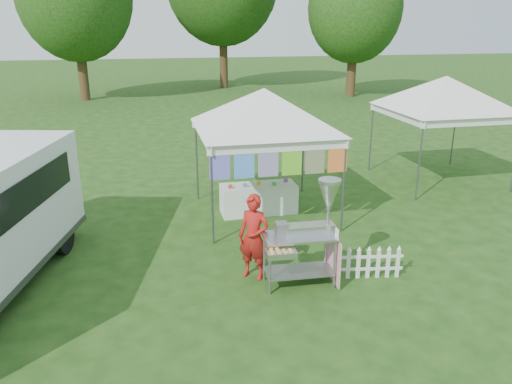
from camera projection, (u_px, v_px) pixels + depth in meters
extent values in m
plane|color=#1C3F12|center=(310.00, 284.00, 8.81)|extent=(120.00, 120.00, 0.00)
cylinder|color=#59595E|center=(212.00, 196.00, 10.10)|extent=(0.04, 0.04, 2.10)
cylinder|color=#59595E|center=(344.00, 186.00, 10.69)|extent=(0.04, 0.04, 2.10)
cylinder|color=#59595E|center=(197.00, 160.00, 12.72)|extent=(0.04, 0.04, 2.10)
cylinder|color=#59595E|center=(303.00, 154.00, 13.31)|extent=(0.04, 0.04, 2.10)
cube|color=white|center=(280.00, 147.00, 10.09)|extent=(3.00, 0.03, 0.22)
cube|color=white|center=(251.00, 121.00, 12.71)|extent=(3.00, 0.03, 0.22)
pyramid|color=white|center=(264.00, 88.00, 11.08)|extent=(4.24, 4.24, 0.90)
cylinder|color=#59595E|center=(280.00, 143.00, 10.06)|extent=(3.00, 0.03, 0.03)
cube|color=purple|center=(220.00, 163.00, 9.92)|extent=(0.42, 0.01, 0.70)
cube|color=#1B2BDC|center=(244.00, 162.00, 10.02)|extent=(0.42, 0.01, 0.70)
cube|color=#33B8C1|center=(268.00, 160.00, 10.12)|extent=(0.42, 0.01, 0.70)
cube|color=#19981A|center=(292.00, 159.00, 10.23)|extent=(0.42, 0.01, 0.70)
cube|color=orange|center=(315.00, 157.00, 10.33)|extent=(0.42, 0.01, 0.70)
cube|color=#F71B34|center=(338.00, 156.00, 10.44)|extent=(0.42, 0.01, 0.70)
cylinder|color=#59595E|center=(419.00, 161.00, 12.63)|extent=(0.04, 0.04, 2.10)
cylinder|color=#59595E|center=(371.00, 137.00, 15.25)|extent=(0.04, 0.04, 2.10)
cylinder|color=#59595E|center=(454.00, 133.00, 15.84)|extent=(0.04, 0.04, 2.10)
cube|color=white|center=(474.00, 122.00, 12.61)|extent=(3.00, 0.03, 0.22)
cube|color=white|center=(416.00, 105.00, 15.24)|extent=(3.00, 0.03, 0.22)
pyramid|color=white|center=(447.00, 76.00, 13.60)|extent=(4.24, 4.24, 0.90)
cylinder|color=#59595E|center=(475.00, 119.00, 12.59)|extent=(3.00, 0.03, 0.03)
cylinder|color=#3E2916|center=(82.00, 66.00, 29.10)|extent=(0.56, 0.56, 3.96)
cylinder|color=#3E2916|center=(223.00, 52.00, 34.51)|extent=(0.56, 0.56, 4.84)
cylinder|color=#3E2916|center=(352.00, 67.00, 30.64)|extent=(0.56, 0.56, 3.52)
ellipsoid|color=#39661C|center=(355.00, 8.00, 29.53)|extent=(5.60, 5.60, 6.44)
cylinder|color=gray|center=(270.00, 270.00, 8.33)|extent=(0.04, 0.04, 0.92)
cylinder|color=gray|center=(335.00, 265.00, 8.52)|extent=(0.04, 0.04, 0.92)
cylinder|color=gray|center=(264.00, 256.00, 8.81)|extent=(0.04, 0.04, 0.92)
cylinder|color=gray|center=(325.00, 252.00, 9.00)|extent=(0.04, 0.04, 0.92)
cube|color=gray|center=(298.00, 271.00, 8.73)|extent=(1.19, 0.64, 0.02)
cube|color=#B7B7BC|center=(299.00, 236.00, 8.52)|extent=(1.26, 0.67, 0.04)
cube|color=#B7B7BC|center=(309.00, 229.00, 8.56)|extent=(0.88, 0.30, 0.15)
cube|color=gray|center=(281.00, 229.00, 8.47)|extent=(0.21, 0.23, 0.23)
cylinder|color=gray|center=(329.00, 208.00, 8.50)|extent=(0.05, 0.05, 0.92)
cone|color=#B7B7BC|center=(329.00, 194.00, 8.42)|extent=(0.39, 0.39, 0.41)
cylinder|color=#B7B7BC|center=(330.00, 181.00, 8.34)|extent=(0.41, 0.41, 0.06)
cube|color=#B7B7BC|center=(281.00, 253.00, 8.12)|extent=(0.51, 0.33, 0.10)
cube|color=pink|center=(333.00, 258.00, 8.77)|extent=(0.06, 0.77, 0.83)
cube|color=white|center=(337.00, 234.00, 8.30)|extent=(0.02, 0.14, 0.18)
imported|color=#AC1915|center=(254.00, 237.00, 8.82)|extent=(0.68, 0.64, 1.57)
cube|color=silver|center=(24.00, 201.00, 10.32)|extent=(2.19, 1.24, 0.98)
cube|color=black|center=(35.00, 190.00, 8.43)|extent=(0.74, 2.91, 0.60)
cube|color=black|center=(27.00, 158.00, 10.43)|extent=(1.81, 0.48, 0.60)
cylinder|color=black|center=(61.00, 236.00, 9.89)|extent=(0.41, 0.78, 0.74)
cube|color=silver|center=(338.00, 265.00, 8.90)|extent=(0.07, 0.03, 0.56)
cube|color=silver|center=(348.00, 264.00, 8.91)|extent=(0.07, 0.03, 0.56)
cube|color=silver|center=(358.00, 264.00, 8.92)|extent=(0.07, 0.03, 0.56)
cube|color=silver|center=(368.00, 264.00, 8.93)|extent=(0.07, 0.03, 0.56)
cube|color=silver|center=(378.00, 264.00, 8.94)|extent=(0.07, 0.03, 0.56)
cube|color=silver|center=(388.00, 263.00, 8.95)|extent=(0.07, 0.03, 0.56)
cube|color=silver|center=(398.00, 263.00, 8.96)|extent=(0.07, 0.03, 0.56)
cube|color=silver|center=(368.00, 269.00, 8.97)|extent=(1.25, 0.23, 0.05)
cube|color=silver|center=(369.00, 257.00, 8.89)|extent=(1.25, 0.23, 0.05)
cube|color=white|center=(258.00, 199.00, 12.03)|extent=(1.80, 0.70, 0.70)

